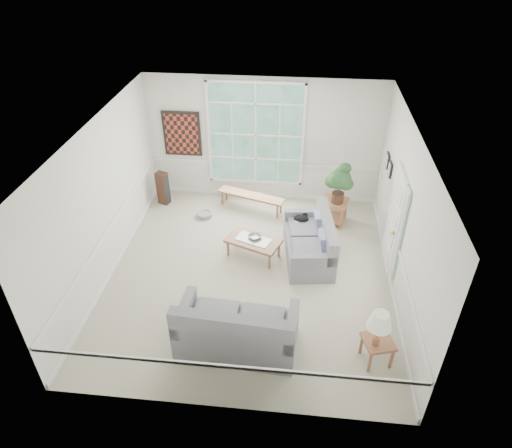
{
  "coord_description": "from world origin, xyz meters",
  "views": [
    {
      "loc": [
        0.84,
        -6.87,
        5.96
      ],
      "look_at": [
        0.1,
        0.2,
        1.05
      ],
      "focal_mm": 32.0,
      "sensor_mm": 36.0,
      "label": 1
    }
  ],
  "objects": [
    {
      "name": "cat",
      "position": [
        0.96,
        1.23,
        0.55
      ],
      "size": [
        0.38,
        0.31,
        0.15
      ],
      "primitive_type": "ellipsoid",
      "rotation": [
        0.0,
        0.0,
        -0.28
      ],
      "color": "black",
      "rests_on": "loveseat_right"
    },
    {
      "name": "side_table",
      "position": [
        2.24,
        -1.91,
        0.23
      ],
      "size": [
        0.56,
        0.56,
        0.46
      ],
      "primitive_type": "cube",
      "rotation": [
        0.0,
        0.0,
        0.29
      ],
      "color": "brown",
      "rests_on": "floor"
    },
    {
      "name": "wall_back",
      "position": [
        0.0,
        3.0,
        1.5
      ],
      "size": [
        5.5,
        0.02,
        3.0
      ],
      "primitive_type": "cube",
      "color": "silver",
      "rests_on": "ground"
    },
    {
      "name": "wall_frame_far",
      "position": [
        2.71,
        2.15,
        1.55
      ],
      "size": [
        0.04,
        0.26,
        0.32
      ],
      "primitive_type": "cube",
      "color": "black",
      "rests_on": "wall_right"
    },
    {
      "name": "pewter_bowl",
      "position": [
        0.03,
        0.63,
        0.45
      ],
      "size": [
        0.45,
        0.45,
        0.08
      ],
      "primitive_type": "imported",
      "rotation": [
        0.0,
        0.0,
        -0.8
      ],
      "color": "gray",
      "rests_on": "coffee_table"
    },
    {
      "name": "ceiling",
      "position": [
        0.0,
        0.0,
        3.0
      ],
      "size": [
        5.5,
        6.0,
        0.02
      ],
      "primitive_type": "cube",
      "color": "white",
      "rests_on": "ground"
    },
    {
      "name": "loveseat_front",
      "position": [
        0.01,
        -1.83,
        0.52
      ],
      "size": [
        1.98,
        1.12,
        1.04
      ],
      "primitive_type": "cube",
      "rotation": [
        0.0,
        0.0,
        -0.07
      ],
      "color": "slate",
      "rests_on": "floor"
    },
    {
      "name": "end_table",
      "position": [
        1.7,
        1.99,
        0.28
      ],
      "size": [
        0.69,
        0.69,
        0.57
      ],
      "primitive_type": "cube",
      "rotation": [
        0.0,
        0.0,
        -0.26
      ],
      "color": "brown",
      "rests_on": "floor"
    },
    {
      "name": "table_lamp",
      "position": [
        2.17,
        -1.98,
        0.78
      ],
      "size": [
        0.5,
        0.5,
        0.65
      ],
      "primitive_type": null,
      "rotation": [
        0.0,
        0.0,
        0.44
      ],
      "color": "silver",
      "rests_on": "side_table"
    },
    {
      "name": "wall_frame_near",
      "position": [
        2.71,
        1.75,
        1.55
      ],
      "size": [
        0.04,
        0.26,
        0.32
      ],
      "primitive_type": "cube",
      "color": "black",
      "rests_on": "wall_right"
    },
    {
      "name": "wall_left",
      "position": [
        -2.75,
        0.0,
        1.5
      ],
      "size": [
        0.02,
        6.0,
        3.0
      ],
      "primitive_type": "cube",
      "color": "silver",
      "rests_on": "ground"
    },
    {
      "name": "loveseat_right",
      "position": [
        1.13,
        0.64,
        0.46
      ],
      "size": [
        1.09,
        1.81,
        0.93
      ],
      "primitive_type": "cube",
      "rotation": [
        0.0,
        0.0,
        0.12
      ],
      "color": "slate",
      "rests_on": "floor"
    },
    {
      "name": "wall_front",
      "position": [
        0.0,
        -3.0,
        1.5
      ],
      "size": [
        5.5,
        0.02,
        3.0
      ],
      "primitive_type": "cube",
      "color": "silver",
      "rests_on": "ground"
    },
    {
      "name": "door_sidelight",
      "position": [
        2.71,
        -0.03,
        1.15
      ],
      "size": [
        0.08,
        0.26,
        1.9
      ],
      "primitive_type": "cube",
      "color": "white",
      "rests_on": "wall_right"
    },
    {
      "name": "floor_speaker",
      "position": [
        -2.4,
        2.41,
        0.41
      ],
      "size": [
        0.31,
        0.28,
        0.82
      ],
      "primitive_type": "cube",
      "rotation": [
        0.0,
        0.0,
        -0.36
      ],
      "color": "#382017",
      "rests_on": "floor"
    },
    {
      "name": "window_back",
      "position": [
        -0.2,
        2.96,
        1.65
      ],
      "size": [
        2.3,
        0.08,
        2.4
      ],
      "primitive_type": "cube",
      "color": "white",
      "rests_on": "wall_back"
    },
    {
      "name": "entry_door",
      "position": [
        2.71,
        0.6,
        1.05
      ],
      "size": [
        0.08,
        0.9,
        2.1
      ],
      "primitive_type": "cube",
      "color": "white",
      "rests_on": "floor"
    },
    {
      "name": "window_bench",
      "position": [
        -0.25,
        2.37,
        0.19
      ],
      "size": [
        1.65,
        0.81,
        0.38
      ],
      "primitive_type": "cube",
      "rotation": [
        0.0,
        0.0,
        -0.32
      ],
      "color": "brown",
      "rests_on": "floor"
    },
    {
      "name": "wall_art",
      "position": [
        -1.95,
        2.95,
        1.6
      ],
      "size": [
        0.9,
        0.06,
        1.1
      ],
      "primitive_type": "cube",
      "color": "#5B2018",
      "rests_on": "wall_back"
    },
    {
      "name": "floor",
      "position": [
        0.0,
        0.0,
        -0.01
      ],
      "size": [
        5.5,
        6.0,
        0.01
      ],
      "primitive_type": "cube",
      "color": "#AAA58D",
      "rests_on": "ground"
    },
    {
      "name": "wall_right",
      "position": [
        2.75,
        0.0,
        1.5
      ],
      "size": [
        0.02,
        6.0,
        3.0
      ],
      "primitive_type": "cube",
      "color": "silver",
      "rests_on": "ground"
    },
    {
      "name": "pet_bed",
      "position": [
        -1.3,
        1.9,
        0.06
      ],
      "size": [
        0.48,
        0.48,
        0.11
      ],
      "primitive_type": "cylinder",
      "rotation": [
        0.0,
        0.0,
        0.34
      ],
      "color": "gray",
      "rests_on": "floor"
    },
    {
      "name": "coffee_table",
      "position": [
        0.01,
        0.56,
        0.2
      ],
      "size": [
        1.23,
        0.94,
        0.41
      ],
      "primitive_type": "cube",
      "rotation": [
        0.0,
        0.0,
        -0.37
      ],
      "color": "brown",
      "rests_on": "floor"
    },
    {
      "name": "houseplant",
      "position": [
        1.74,
        1.95,
        1.04
      ],
      "size": [
        0.75,
        0.75,
        0.94
      ],
      "primitive_type": null,
      "rotation": [
        0.0,
        0.0,
        -0.54
      ],
      "color": "#284C26",
      "rests_on": "end_table"
    }
  ]
}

